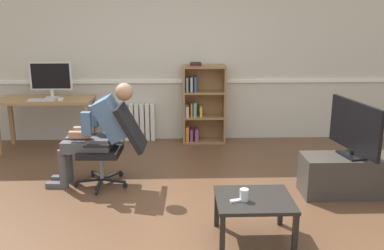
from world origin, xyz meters
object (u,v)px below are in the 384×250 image
Objects in this scene: tv_stand at (350,175)px; computer_desk at (47,106)px; keyboard at (42,100)px; coffee_table at (254,204)px; bookshelf at (201,105)px; office_chair at (114,142)px; radiator at (129,122)px; computer_mouse at (61,99)px; spare_remote at (239,200)px; person_seated at (98,131)px; tv_screen at (355,128)px; drinking_glass at (244,195)px; imac_monitor at (51,77)px.

computer_desk is at bearing 155.59° from tv_stand.
coffee_table is (2.56, -2.49, -0.42)m from keyboard.
bookshelf is at bearing 10.87° from keyboard.
office_chair is at bearing 137.43° from coffee_table.
computer_desk is at bearing 84.69° from keyboard.
computer_desk reaches higher than radiator.
coffee_table is (1.43, -3.02, 0.05)m from radiator.
computer_mouse is at bearing -168.32° from bookshelf.
spare_remote is (2.41, -2.55, -0.36)m from keyboard.
radiator is 1.78m from person_seated.
tv_screen reaches higher than keyboard.
person_seated reaches higher than keyboard.
radiator is at bearing -175.95° from office_chair.
tv_stand is 7.00× the size of spare_remote.
bookshelf is (2.25, 0.43, -0.19)m from keyboard.
computer_mouse is 3.39m from drinking_glass.
drinking_glass is at bearing 89.52° from spare_remote.
tv_stand is at bearing -24.29° from computer_mouse.
bookshelf is (2.16, 0.21, -0.48)m from imac_monitor.
imac_monitor reaches higher than keyboard.
person_seated is at bearing 137.92° from drinking_glass.
keyboard is at bearing 157.44° from tv_stand.
tv_stand is (2.80, -0.37, -0.42)m from person_seated.
tv_stand is at bearing 90.00° from tv_screen.
imac_monitor reaches higher than tv_stand.
radiator is (-1.12, 0.10, -0.28)m from bookshelf.
radiator is 0.92× the size of tv_screen.
drinking_glass is at bearing -66.61° from radiator.
radiator is at bearing 115.25° from coffee_table.
coffee_table is at bearing -64.75° from radiator.
person_seated is at bearing -59.31° from computer_mouse.
person_seated is 8.03× the size of spare_remote.
tv_screen is at bearing -24.28° from computer_mouse.
coffee_table is at bearing 53.68° from person_seated.
computer_desk is 1.10× the size of person_seated.
office_chair is 1.90m from coffee_table.
imac_monitor is 3.67m from spare_remote.
drinking_glass is 0.70× the size of spare_remote.
imac_monitor is 5.91× the size of computer_mouse.
tv_stand is 1.65m from drinking_glass.
imac_monitor is at bearing -144.79° from person_seated.
tv_stand is (3.53, -1.59, -0.55)m from computer_mouse.
radiator is at bearing 178.03° from person_seated.
drinking_glass is (1.29, -1.32, -0.07)m from office_chair.
imac_monitor is 0.38m from computer_mouse.
computer_desk is 1.39× the size of office_chair.
tv_stand is 1.57× the size of coffee_table.
person_seated is 11.53× the size of drinking_glass.
radiator is (1.05, 0.31, -0.76)m from imac_monitor.
keyboard is 1.34m from radiator.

